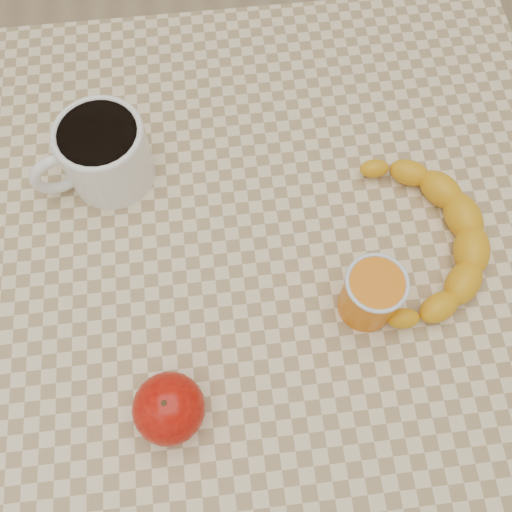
{
  "coord_description": "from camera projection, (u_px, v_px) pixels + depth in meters",
  "views": [
    {
      "loc": [
        -0.03,
        -0.25,
        1.36
      ],
      "look_at": [
        0.0,
        0.0,
        0.77
      ],
      "focal_mm": 40.0,
      "sensor_mm": 36.0,
      "label": 1
    }
  ],
  "objects": [
    {
      "name": "orange_juice_glass",
      "position": [
        371.0,
        294.0,
        0.61
      ],
      "size": [
        0.07,
        0.07,
        0.08
      ],
      "color": "orange",
      "rests_on": "table"
    },
    {
      "name": "ground",
      "position": [
        256.0,
        384.0,
        1.35
      ],
      "size": [
        3.0,
        3.0,
        0.0
      ],
      "primitive_type": "plane",
      "color": "tan",
      "rests_on": "ground"
    },
    {
      "name": "apple",
      "position": [
        169.0,
        408.0,
        0.57
      ],
      "size": [
        0.09,
        0.09,
        0.07
      ],
      "color": "#8F0704",
      "rests_on": "table"
    },
    {
      "name": "coffee_mug",
      "position": [
        102.0,
        153.0,
        0.67
      ],
      "size": [
        0.16,
        0.13,
        0.09
      ],
      "color": "white",
      "rests_on": "table"
    },
    {
      "name": "banana",
      "position": [
        423.0,
        240.0,
        0.65
      ],
      "size": [
        0.28,
        0.33,
        0.04
      ],
      "primitive_type": null,
      "rotation": [
        0.0,
        0.0,
        -0.21
      ],
      "color": "#EBA914",
      "rests_on": "table"
    },
    {
      "name": "table",
      "position": [
        256.0,
        288.0,
        0.74
      ],
      "size": [
        0.8,
        0.8,
        0.75
      ],
      "color": "beige",
      "rests_on": "ground"
    }
  ]
}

